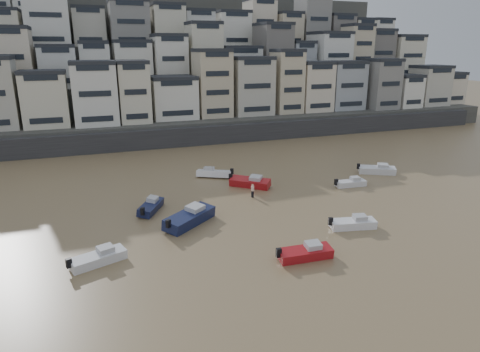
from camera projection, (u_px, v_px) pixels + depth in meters
name	position (u px, v px, depth m)	size (l,w,h in m)	color
harbor_wall	(176.00, 137.00, 80.35)	(140.00, 3.00, 3.50)	#38383A
hillside	(160.00, 66.00, 114.44)	(141.04, 66.00, 50.00)	#4C4C47
boat_g	(377.00, 169.00, 63.00)	(5.72, 1.87, 1.56)	silver
boat_h	(214.00, 172.00, 61.33)	(5.46, 1.79, 1.49)	white
boat_f	(151.00, 205.00, 48.54)	(5.27, 1.73, 1.44)	#141A3E
boat_b	(353.00, 222.00, 44.02)	(5.15, 1.69, 1.40)	white
boat_j	(98.00, 256.00, 36.74)	(5.20, 1.70, 1.42)	silver
boat_a	(305.00, 251.00, 37.60)	(5.33, 1.75, 1.45)	#A3141A
boat_d	(351.00, 182.00, 57.31)	(4.59, 1.50, 1.25)	silver
boat_e	(250.00, 181.00, 56.99)	(5.91, 1.94, 1.61)	maroon
boat_c	(190.00, 216.00, 44.94)	(7.14, 2.34, 1.95)	#151C42
person_pink	(253.00, 191.00, 53.08)	(0.44, 0.44, 1.74)	beige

